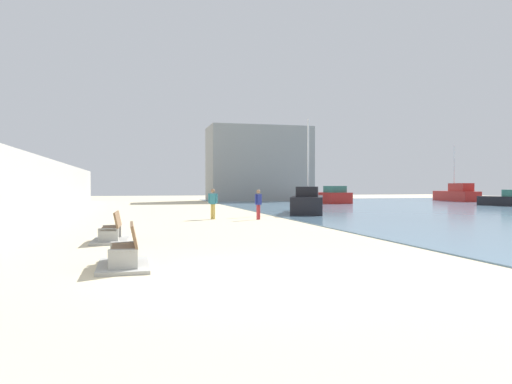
% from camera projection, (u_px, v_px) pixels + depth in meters
% --- Properties ---
extents(ground_plane, '(120.00, 120.00, 0.00)m').
position_uv_depth(ground_plane, '(172.00, 218.00, 26.89)').
color(ground_plane, beige).
extents(seawall, '(0.80, 64.00, 3.48)m').
position_uv_depth(seawall, '(28.00, 187.00, 25.02)').
color(seawall, '#9E9E99').
rests_on(seawall, ground).
extents(bench_near, '(1.12, 2.11, 0.98)m').
position_uv_depth(bench_near, '(125.00, 257.00, 10.61)').
color(bench_near, '#9E9E99').
rests_on(bench_near, ground).
extents(bench_far, '(1.18, 2.14, 0.98)m').
position_uv_depth(bench_far, '(111.00, 235.00, 15.45)').
color(bench_far, '#9E9E99').
rests_on(bench_far, ground).
extents(person_walking, '(0.48, 0.31, 1.65)m').
position_uv_depth(person_walking, '(213.00, 202.00, 25.76)').
color(person_walking, gold).
rests_on(person_walking, ground).
extents(person_standing, '(0.45, 0.34, 1.61)m').
position_uv_depth(person_standing, '(258.00, 202.00, 25.47)').
color(person_standing, '#B22D33').
rests_on(person_standing, ground).
extents(boat_distant, '(3.22, 8.03, 6.51)m').
position_uv_depth(boat_distant, '(457.00, 194.00, 55.12)').
color(boat_distant, red).
rests_on(boat_distant, water_bay).
extents(boat_nearest, '(4.37, 7.05, 6.22)m').
position_uv_depth(boat_nearest, '(308.00, 202.00, 31.29)').
color(boat_nearest, black).
rests_on(boat_nearest, water_bay).
extents(boat_mid_bay, '(2.90, 4.29, 1.75)m').
position_uv_depth(boat_mid_bay, '(332.00, 196.00, 48.04)').
color(boat_mid_bay, red).
rests_on(boat_mid_bay, water_bay).
extents(boat_outer, '(2.93, 5.35, 1.43)m').
position_uv_depth(boat_outer, '(510.00, 200.00, 41.73)').
color(boat_outer, black).
rests_on(boat_outer, water_bay).
extents(harbor_building, '(12.00, 6.00, 8.78)m').
position_uv_depth(harbor_building, '(259.00, 164.00, 57.02)').
color(harbor_building, gray).
rests_on(harbor_building, ground).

